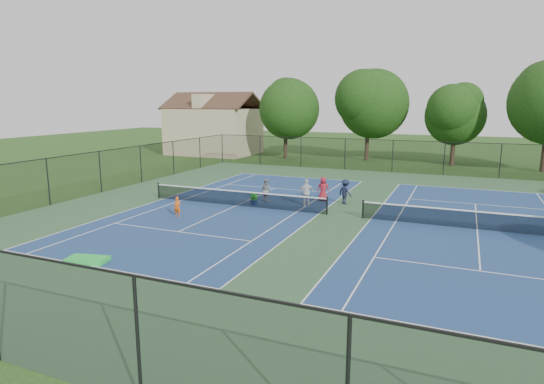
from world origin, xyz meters
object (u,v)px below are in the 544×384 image
at_px(tree_back_c, 456,112).
at_px(ball_crate, 254,202).
at_px(bystander_b, 345,192).
at_px(instructor, 266,190).
at_px(child_player, 177,207).
at_px(bystander_c, 323,189).
at_px(tree_back_a, 286,106).
at_px(ball_hopper, 254,197).
at_px(bystander_a, 307,193).
at_px(tree_back_b, 369,101).
at_px(clapboard_house, 214,129).

xyz_separation_m(tree_back_c, ball_crate, (-11.09, -24.31, -5.32)).
bearing_deg(bystander_b, instructor, 45.26).
relative_size(child_player, bystander_c, 0.72).
relative_size(tree_back_a, ball_hopper, 21.11).
height_order(bystander_a, ball_hopper, bystander_a).
xyz_separation_m(tree_back_b, tree_back_c, (9.00, -1.00, -1.11)).
relative_size(tree_back_c, ball_hopper, 19.37).
relative_size(tree_back_b, ball_hopper, 23.14).
relative_size(instructor, bystander_b, 0.94).
height_order(tree_back_a, ball_crate, tree_back_a).
xyz_separation_m(bystander_a, ball_hopper, (-3.23, -0.95, -0.34)).
bearing_deg(child_player, ball_crate, 50.90).
xyz_separation_m(tree_back_b, bystander_a, (1.14, -24.36, -5.73)).
height_order(bystander_c, ball_hopper, bystander_c).
relative_size(tree_back_b, instructor, 6.59).
bearing_deg(bystander_c, instructor, 12.73).
distance_m(tree_back_c, instructor, 25.95).
xyz_separation_m(tree_back_c, ball_hopper, (-11.09, -24.31, -4.95)).
relative_size(tree_back_c, instructor, 5.52).
bearing_deg(clapboard_house, bystander_a, -49.24).
distance_m(tree_back_c, child_player, 32.32).
xyz_separation_m(bystander_a, ball_crate, (-3.23, -0.95, -0.71)).
bearing_deg(clapboard_house, tree_back_c, 0.00).
distance_m(child_player, instructor, 6.44).
distance_m(clapboard_house, bystander_b, 31.23).
bearing_deg(ball_hopper, clapboard_house, 124.82).
bearing_deg(tree_back_a, ball_hopper, -73.49).
bearing_deg(clapboard_house, ball_hopper, -55.18).
distance_m(ball_crate, ball_hopper, 0.37).
bearing_deg(bystander_a, ball_crate, -13.21).
distance_m(tree_back_a, child_player, 28.65).
bearing_deg(tree_back_b, tree_back_c, -6.34).
relative_size(tree_back_a, clapboard_house, 0.85).
relative_size(child_player, ball_crate, 3.28).
xyz_separation_m(instructor, ball_crate, (-0.34, -1.17, -0.60)).
bearing_deg(bystander_b, tree_back_c, -74.43).
height_order(clapboard_house, ball_hopper, clapboard_house).
bearing_deg(clapboard_house, instructor, -53.29).
relative_size(instructor, ball_crate, 4.27).
relative_size(tree_back_c, child_player, 7.19).
xyz_separation_m(tree_back_c, instructor, (-10.75, -23.14, -4.72)).
bearing_deg(bystander_b, tree_back_b, -51.56).
height_order(tree_back_b, ball_hopper, tree_back_b).
height_order(tree_back_a, clapboard_house, tree_back_a).
height_order(clapboard_house, bystander_a, clapboard_house).
height_order(tree_back_c, child_player, tree_back_c).
bearing_deg(ball_hopper, bystander_b, 25.11).
distance_m(tree_back_a, ball_crate, 25.01).
bearing_deg(bystander_a, ball_hopper, -13.21).
distance_m(tree_back_c, ball_crate, 27.25).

